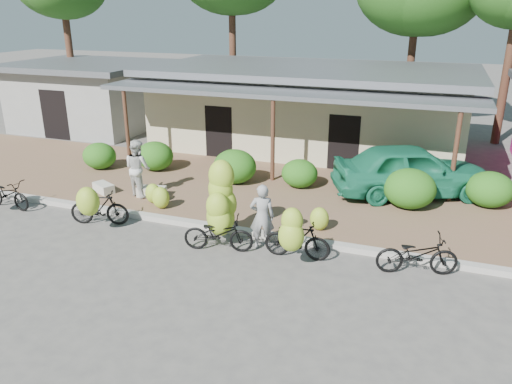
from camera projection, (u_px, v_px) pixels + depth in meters
The scene contains 24 objects.
ground at pixel (189, 265), 11.50m from camera, with size 100.00×100.00×0.00m, color #514E4B.
sidewalk at pixel (261, 192), 15.88m from camera, with size 60.00×6.00×0.12m, color brown.
curb at pixel (224, 228), 13.24m from camera, with size 60.00×0.25×0.15m, color #A8A399.
shop_main at pixel (309, 107), 20.53m from camera, with size 13.00×8.50×3.35m.
shop_grey at pixel (89, 95), 24.16m from camera, with size 7.00×6.00×3.15m.
hedge_0 at pixel (99, 156), 17.87m from camera, with size 1.21×1.09×0.95m, color #1B5413.
hedge_1 at pixel (155, 156), 17.70m from camera, with size 1.32×1.19×1.03m, color #1B5413.
hedge_2 at pixel (235, 166), 16.39m from camera, with size 1.43×1.29×1.12m, color #1B5413.
hedge_3 at pixel (300, 173), 16.02m from camera, with size 1.17×1.05×0.91m, color #1B5413.
hedge_4 at pixel (410, 189), 14.32m from camera, with size 1.49×1.34×1.16m, color #1B5413.
hedge_5 at pixel (490, 189), 14.42m from camera, with size 1.34×1.20×1.04m, color #1B5413.
bike_far_left at pixel (2, 192), 14.48m from camera, with size 1.72×1.29×1.32m.
bike_left at pixel (96, 206), 13.32m from camera, with size 1.68×1.33×1.31m.
bike_center at pixel (220, 213), 12.21m from camera, with size 1.79×1.31×2.14m.
bike_right at pixel (295, 237), 11.43m from camera, with size 1.59×1.16×1.52m.
bike_far_right at pixel (417, 254), 11.00m from camera, with size 1.88×1.07×0.94m.
loose_banana_a at pixel (153, 193), 14.75m from camera, with size 0.48×0.41×0.60m, color #ABC932.
loose_banana_b at pixel (161, 198), 14.35m from camera, with size 0.52×0.44×0.65m, color #ABC932.
loose_banana_c at pixel (319, 219), 12.96m from camera, with size 0.50×0.42×0.62m, color #ABC932.
sack_near at pixel (152, 191), 15.33m from camera, with size 0.85×0.40×0.30m, color beige.
sack_far at pixel (104, 188), 15.68m from camera, with size 0.75×0.38×0.28m, color beige.
vendor at pixel (262, 217), 12.06m from camera, with size 0.61×0.40×1.66m, color gray.
bystander at pixel (138, 168), 15.17m from camera, with size 0.85×0.67×1.76m, color silver.
teal_van at pixel (411, 170), 15.22m from camera, with size 1.90×4.72×1.61m, color #1A7654.
Camera 1 is at (4.94, -9.05, 5.58)m, focal length 35.00 mm.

